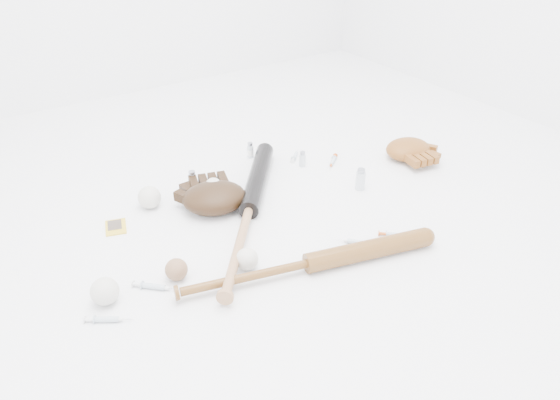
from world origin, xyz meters
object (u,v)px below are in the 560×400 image
bat_wood (309,263)px  pedestal (214,198)px  glove_dark (214,197)px  bat_dark (249,210)px

bat_wood → pedestal: 0.53m
pedestal → glove_dark: bearing=-115.2°
pedestal → bat_wood: bearing=-84.6°
bat_dark → bat_wood: size_ratio=1.13×
bat_dark → bat_wood: 0.36m
bat_dark → bat_wood: bat_dark is taller
bat_dark → glove_dark: glove_dark is taller
bat_dark → pedestal: 0.18m
glove_dark → pedestal: bearing=81.5°
bat_dark → glove_dark: (-0.07, 0.12, 0.01)m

